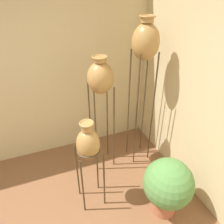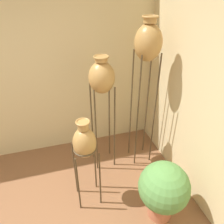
# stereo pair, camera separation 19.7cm
# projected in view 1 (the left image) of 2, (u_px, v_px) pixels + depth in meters

# --- Properties ---
(vase_stand_tall) EXTENTS (0.34, 0.34, 2.08)m
(vase_stand_tall) POSITION_uv_depth(u_px,v_px,m) (145.00, 45.00, 2.61)
(vase_stand_tall) COLOR #473823
(vase_stand_tall) RESTS_ON ground_plane
(vase_stand_medium) EXTENTS (0.33, 0.33, 1.65)m
(vase_stand_medium) POSITION_uv_depth(u_px,v_px,m) (100.00, 80.00, 2.69)
(vase_stand_medium) COLOR #473823
(vase_stand_medium) RESTS_ON ground_plane
(vase_stand_short) EXTENTS (0.28, 0.28, 1.18)m
(vase_stand_short) POSITION_uv_depth(u_px,v_px,m) (88.00, 145.00, 2.36)
(vase_stand_short) COLOR #473823
(vase_stand_short) RESTS_ON ground_plane
(potted_plant) EXTENTS (0.57, 0.57, 0.76)m
(potted_plant) POSITION_uv_depth(u_px,v_px,m) (168.00, 185.00, 2.45)
(potted_plant) COLOR #B26647
(potted_plant) RESTS_ON ground_plane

